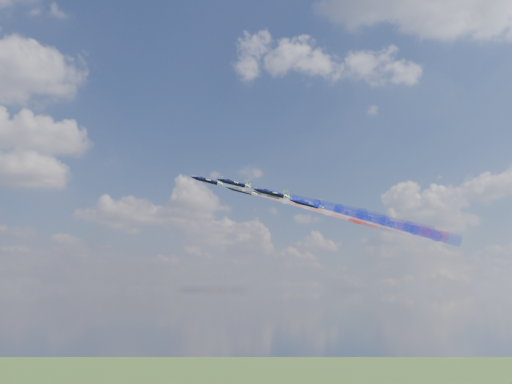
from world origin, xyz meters
TOP-DOWN VIEW (x-y plane):
  - jet_lead at (-31.11, -9.82)m, footprint 14.25×13.73m
  - trail_lead at (-11.62, -23.50)m, footprint 33.98×25.74m
  - jet_inner_left at (-28.32, -21.89)m, footprint 14.25×13.73m
  - trail_inner_left at (-8.84, -35.57)m, footprint 33.98×25.74m
  - jet_inner_right at (-17.33, -7.28)m, footprint 14.25×13.73m
  - trail_inner_right at (2.16, -20.96)m, footprint 33.98×25.74m
  - jet_outer_left at (-24.04, -35.56)m, footprint 14.25×13.73m
  - trail_outer_left at (-4.56, -49.24)m, footprint 33.98×25.74m
  - jet_center_third at (-15.28, -20.23)m, footprint 14.25×13.73m
  - trail_center_third at (4.21, -33.91)m, footprint 33.98×25.74m
  - jet_outer_right at (-3.68, -5.32)m, footprint 14.25×13.73m
  - trail_outer_right at (15.81, -19.00)m, footprint 33.98×25.74m
  - jet_rear_left at (-9.88, -32.57)m, footprint 14.25×13.73m
  - trail_rear_left at (9.61, -46.24)m, footprint 33.98×25.74m
  - jet_rear_right at (-0.82, -20.24)m, footprint 14.25×13.73m
  - trail_rear_right at (18.67, -33.92)m, footprint 33.98×25.74m

SIDE VIEW (x-z plane):
  - trail_rear_left at x=9.61m, z-range 121.96..135.60m
  - trail_outer_left at x=-4.56m, z-range 123.50..137.14m
  - trail_rear_right at x=18.67m, z-range 124.50..138.14m
  - trail_center_third at x=4.21m, z-range 125.89..139.54m
  - jet_rear_left at x=-9.88m, z-range 131.61..138.06m
  - trail_inner_left at x=-8.84m, z-range 128.05..141.69m
  - trail_outer_right at x=15.81m, z-range 128.45..142.09m
  - trail_inner_right at x=2.16m, z-range 128.83..142.47m
  - jet_outer_left at x=-24.04m, z-range 133.15..139.60m
  - trail_lead at x=-11.62m, z-range 130.42..144.06m
  - jet_rear_right at x=-0.82m, z-range 134.15..140.60m
  - jet_center_third at x=-15.28m, z-range 135.55..142.00m
  - jet_inner_left at x=-28.32m, z-range 137.70..144.16m
  - jet_outer_right at x=-3.68m, z-range 138.11..144.56m
  - jet_inner_right at x=-17.33m, z-range 138.49..144.94m
  - jet_lead at x=-31.11m, z-range 140.08..146.53m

